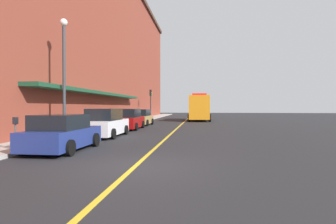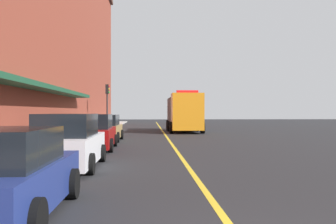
# 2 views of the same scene
# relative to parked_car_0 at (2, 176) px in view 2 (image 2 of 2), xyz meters

# --- Properties ---
(ground_plane) EXTENTS (112.00, 112.00, 0.00)m
(ground_plane) POSITION_rel_parked_car_0_xyz_m (3.88, 22.29, -0.74)
(ground_plane) COLOR #232326
(sidewalk_left) EXTENTS (2.40, 70.00, 0.15)m
(sidewalk_left) POSITION_rel_parked_car_0_xyz_m (-2.32, 22.29, -0.67)
(sidewalk_left) COLOR #ADA8A0
(sidewalk_left) RESTS_ON ground
(lane_center_stripe) EXTENTS (0.16, 70.00, 0.01)m
(lane_center_stripe) POSITION_rel_parked_car_0_xyz_m (3.88, 22.29, -0.74)
(lane_center_stripe) COLOR gold
(lane_center_stripe) RESTS_ON ground
(parked_car_0) EXTENTS (2.13, 4.24, 1.57)m
(parked_car_0) POSITION_rel_parked_car_0_xyz_m (0.00, 0.00, 0.00)
(parked_car_0) COLOR navy
(parked_car_0) RESTS_ON ground
(parked_car_1) EXTENTS (2.08, 4.54, 1.78)m
(parked_car_1) POSITION_rel_parked_car_0_xyz_m (-0.07, 5.63, 0.09)
(parked_car_1) COLOR silver
(parked_car_1) RESTS_ON ground
(parked_car_2) EXTENTS (2.18, 4.70, 1.73)m
(parked_car_2) POSITION_rel_parked_car_0_xyz_m (-0.13, 11.53, 0.07)
(parked_car_2) COLOR maroon
(parked_car_2) RESTS_ON ground
(parked_car_3) EXTENTS (2.05, 4.18, 1.65)m
(parked_car_3) POSITION_rel_parked_car_0_xyz_m (-0.15, 16.65, 0.03)
(parked_car_3) COLOR #A5844C
(parked_car_3) RESTS_ON ground
(utility_truck) EXTENTS (2.93, 7.91, 3.60)m
(utility_truck) POSITION_rel_parked_car_0_xyz_m (5.77, 26.79, 0.98)
(utility_truck) COLOR orange
(utility_truck) RESTS_ON ground
(parking_meter_1) EXTENTS (0.14, 0.18, 1.33)m
(parking_meter_1) POSITION_rel_parked_car_0_xyz_m (-1.47, 17.68, 0.32)
(parking_meter_1) COLOR #4C4C51
(parking_meter_1) RESTS_ON sidewalk_left
(traffic_light_near) EXTENTS (0.38, 0.36, 4.30)m
(traffic_light_near) POSITION_rel_parked_car_0_xyz_m (-1.41, 29.03, 2.41)
(traffic_light_near) COLOR #232326
(traffic_light_near) RESTS_ON sidewalk_left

